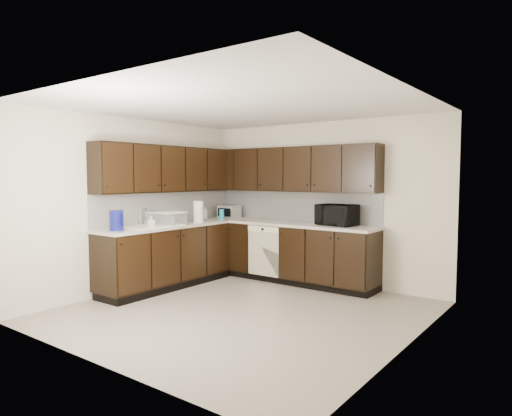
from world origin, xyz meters
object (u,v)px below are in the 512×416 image
at_px(microwave, 337,215).
at_px(blue_pitcher, 117,220).
at_px(sink, 150,231).
at_px(toaster_oven, 229,212).
at_px(storage_bin, 166,219).

bearing_deg(microwave, blue_pitcher, -127.94).
xyz_separation_m(sink, toaster_oven, (0.03, 1.72, 0.17)).
relative_size(microwave, toaster_oven, 1.62).
bearing_deg(sink, storage_bin, 89.15).
bearing_deg(storage_bin, toaster_oven, 88.84).
height_order(toaster_oven, storage_bin, toaster_oven).
xyz_separation_m(microwave, storage_bin, (-2.06, -1.45, -0.06)).
distance_m(toaster_oven, blue_pitcher, 2.30).
bearing_deg(blue_pitcher, storage_bin, 73.43).
distance_m(microwave, storage_bin, 2.52).
relative_size(toaster_oven, storage_bin, 0.72).
height_order(microwave, blue_pitcher, microwave).
bearing_deg(sink, microwave, 40.50).
bearing_deg(toaster_oven, blue_pitcher, -91.21).
xyz_separation_m(microwave, blue_pitcher, (-2.05, -2.34, -0.02)).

